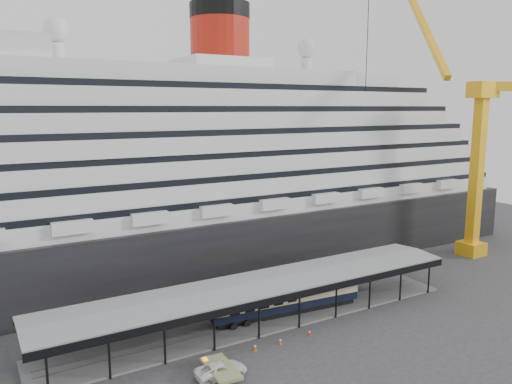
% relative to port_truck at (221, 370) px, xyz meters
% --- Properties ---
extents(ground, '(200.00, 200.00, 0.00)m').
position_rel_port_truck_xyz_m(ground, '(10.54, 4.44, -0.74)').
color(ground, '#313134').
rests_on(ground, ground).
extents(cruise_ship, '(130.00, 30.00, 43.90)m').
position_rel_port_truck_xyz_m(cruise_ship, '(10.59, 36.44, 17.61)').
color(cruise_ship, black).
rests_on(cruise_ship, ground).
extents(platform_canopy, '(56.00, 9.18, 5.30)m').
position_rel_port_truck_xyz_m(platform_canopy, '(10.54, 9.44, 1.62)').
color(platform_canopy, slate).
rests_on(platform_canopy, ground).
extents(crane_yellow, '(23.83, 18.78, 47.60)m').
position_rel_port_truck_xyz_m(crane_yellow, '(57.60, 14.98, 19.22)').
color(crane_yellow, '#F6AB16').
rests_on(crane_yellow, ground).
extents(port_truck, '(5.47, 2.78, 1.48)m').
position_rel_port_truck_xyz_m(port_truck, '(0.00, 0.00, 0.00)').
color(port_truck, white).
rests_on(port_truck, ground).
extents(pullman_carriage, '(20.92, 4.54, 20.39)m').
position_rel_port_truck_xyz_m(pullman_carriage, '(14.26, 9.44, 1.75)').
color(pullman_carriage, black).
rests_on(pullman_carriage, ground).
extents(traffic_cone_left, '(0.44, 0.44, 0.83)m').
position_rel_port_truck_xyz_m(traffic_cone_left, '(5.77, 3.06, -0.33)').
color(traffic_cone_left, '#D5500B').
rests_on(traffic_cone_left, ground).
extents(traffic_cone_mid, '(0.42, 0.42, 0.79)m').
position_rel_port_truck_xyz_m(traffic_cone_mid, '(9.03, 2.89, -0.35)').
color(traffic_cone_mid, '#F0470D').
rests_on(traffic_cone_mid, ground).
extents(traffic_cone_right, '(0.44, 0.44, 0.71)m').
position_rel_port_truck_xyz_m(traffic_cone_right, '(13.29, 3.03, -0.39)').
color(traffic_cone_right, red).
rests_on(traffic_cone_right, ground).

